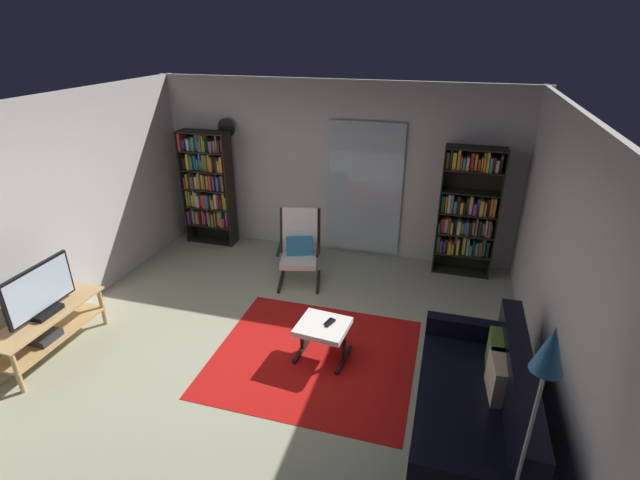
{
  "coord_description": "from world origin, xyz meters",
  "views": [
    {
      "loc": [
        1.63,
        -3.69,
        3.27
      ],
      "look_at": [
        0.31,
        0.96,
        1.03
      ],
      "focal_mm": 26.08,
      "sensor_mm": 36.0,
      "label": 1
    }
  ],
  "objects_px": {
    "bookshelf_near_sofa": "(467,212)",
    "ottoman": "(323,330)",
    "wall_clock": "(227,127)",
    "lounge_armchair": "(300,245)",
    "floor_lamp_by_sofa": "(543,380)",
    "television": "(40,293)",
    "leather_sofa": "(477,407)",
    "cell_phone": "(330,322)",
    "tv_stand": "(49,328)",
    "tv_remote": "(330,323)",
    "bookshelf_near_tv": "(208,185)"
  },
  "relations": [
    {
      "from": "bookshelf_near_tv",
      "to": "leather_sofa",
      "type": "xyz_separation_m",
      "value": [
        4.11,
        -3.05,
        -0.66
      ]
    },
    {
      "from": "television",
      "to": "lounge_armchair",
      "type": "relative_size",
      "value": 0.82
    },
    {
      "from": "ottoman",
      "to": "wall_clock",
      "type": "height_order",
      "value": "wall_clock"
    },
    {
      "from": "tv_remote",
      "to": "tv_stand",
      "type": "bearing_deg",
      "value": -143.73
    },
    {
      "from": "tv_stand",
      "to": "floor_lamp_by_sofa",
      "type": "height_order",
      "value": "floor_lamp_by_sofa"
    },
    {
      "from": "bookshelf_near_sofa",
      "to": "ottoman",
      "type": "relative_size",
      "value": 3.26
    },
    {
      "from": "cell_phone",
      "to": "wall_clock",
      "type": "bearing_deg",
      "value": 148.9
    },
    {
      "from": "tv_stand",
      "to": "leather_sofa",
      "type": "relative_size",
      "value": 0.68
    },
    {
      "from": "tv_stand",
      "to": "wall_clock",
      "type": "bearing_deg",
      "value": 80.13
    },
    {
      "from": "tv_remote",
      "to": "floor_lamp_by_sofa",
      "type": "relative_size",
      "value": 0.08
    },
    {
      "from": "bookshelf_near_tv",
      "to": "wall_clock",
      "type": "relative_size",
      "value": 6.28
    },
    {
      "from": "bookshelf_near_tv",
      "to": "leather_sofa",
      "type": "bearing_deg",
      "value": -36.57
    },
    {
      "from": "leather_sofa",
      "to": "tv_stand",
      "type": "bearing_deg",
      "value": -178.93
    },
    {
      "from": "ottoman",
      "to": "cell_phone",
      "type": "relative_size",
      "value": 4.02
    },
    {
      "from": "bookshelf_near_sofa",
      "to": "leather_sofa",
      "type": "xyz_separation_m",
      "value": [
        0.14,
        -3.07,
        -0.63
      ]
    },
    {
      "from": "floor_lamp_by_sofa",
      "to": "ottoman",
      "type": "bearing_deg",
      "value": 136.74
    },
    {
      "from": "tv_stand",
      "to": "bookshelf_near_sofa",
      "type": "relative_size",
      "value": 0.71
    },
    {
      "from": "leather_sofa",
      "to": "tv_remote",
      "type": "height_order",
      "value": "leather_sofa"
    },
    {
      "from": "leather_sofa",
      "to": "floor_lamp_by_sofa",
      "type": "bearing_deg",
      "value": -79.52
    },
    {
      "from": "bookshelf_near_tv",
      "to": "tv_remote",
      "type": "bearing_deg",
      "value": -41.78
    },
    {
      "from": "lounge_armchair",
      "to": "tv_remote",
      "type": "xyz_separation_m",
      "value": [
        0.84,
        -1.51,
        -0.11
      ]
    },
    {
      "from": "bookshelf_near_sofa",
      "to": "floor_lamp_by_sofa",
      "type": "bearing_deg",
      "value": -85.44
    },
    {
      "from": "cell_phone",
      "to": "wall_clock",
      "type": "relative_size",
      "value": 0.48
    },
    {
      "from": "cell_phone",
      "to": "wall_clock",
      "type": "height_order",
      "value": "wall_clock"
    },
    {
      "from": "bookshelf_near_tv",
      "to": "floor_lamp_by_sofa",
      "type": "bearing_deg",
      "value": -43.07
    },
    {
      "from": "tv_remote",
      "to": "wall_clock",
      "type": "distance_m",
      "value": 3.75
    },
    {
      "from": "floor_lamp_by_sofa",
      "to": "tv_remote",
      "type": "bearing_deg",
      "value": 134.97
    },
    {
      "from": "ottoman",
      "to": "floor_lamp_by_sofa",
      "type": "relative_size",
      "value": 0.31
    },
    {
      "from": "tv_stand",
      "to": "lounge_armchair",
      "type": "xyz_separation_m",
      "value": [
        2.08,
        2.29,
        0.21
      ]
    },
    {
      "from": "tv_remote",
      "to": "wall_clock",
      "type": "relative_size",
      "value": 0.5
    },
    {
      "from": "wall_clock",
      "to": "bookshelf_near_tv",
      "type": "bearing_deg",
      "value": -144.68
    },
    {
      "from": "television",
      "to": "ottoman",
      "type": "distance_m",
      "value": 2.96
    },
    {
      "from": "television",
      "to": "lounge_armchair",
      "type": "height_order",
      "value": "television"
    },
    {
      "from": "leather_sofa",
      "to": "ottoman",
      "type": "relative_size",
      "value": 3.39
    },
    {
      "from": "tv_stand",
      "to": "bookshelf_near_tv",
      "type": "bearing_deg",
      "value": 84.91
    },
    {
      "from": "tv_stand",
      "to": "wall_clock",
      "type": "height_order",
      "value": "wall_clock"
    },
    {
      "from": "television",
      "to": "cell_phone",
      "type": "distance_m",
      "value": 3.02
    },
    {
      "from": "ottoman",
      "to": "tv_remote",
      "type": "relative_size",
      "value": 3.91
    },
    {
      "from": "wall_clock",
      "to": "lounge_armchair",
      "type": "bearing_deg",
      "value": -35.24
    },
    {
      "from": "lounge_armchair",
      "to": "floor_lamp_by_sofa",
      "type": "relative_size",
      "value": 0.56
    },
    {
      "from": "television",
      "to": "tv_remote",
      "type": "xyz_separation_m",
      "value": [
        2.91,
        0.76,
        -0.33
      ]
    },
    {
      "from": "wall_clock",
      "to": "cell_phone",
      "type": "bearing_deg",
      "value": -47.66
    },
    {
      "from": "lounge_armchair",
      "to": "floor_lamp_by_sofa",
      "type": "height_order",
      "value": "floor_lamp_by_sofa"
    },
    {
      "from": "floor_lamp_by_sofa",
      "to": "television",
      "type": "bearing_deg",
      "value": 168.95
    },
    {
      "from": "floor_lamp_by_sofa",
      "to": "bookshelf_near_sofa",
      "type": "bearing_deg",
      "value": 94.56
    },
    {
      "from": "bookshelf_near_tv",
      "to": "wall_clock",
      "type": "xyz_separation_m",
      "value": [
        0.3,
        0.21,
        0.88
      ]
    },
    {
      "from": "lounge_armchair",
      "to": "cell_phone",
      "type": "height_order",
      "value": "lounge_armchair"
    },
    {
      "from": "tv_stand",
      "to": "tv_remote",
      "type": "bearing_deg",
      "value": 14.95
    },
    {
      "from": "leather_sofa",
      "to": "cell_phone",
      "type": "distance_m",
      "value": 1.66
    },
    {
      "from": "bookshelf_near_tv",
      "to": "lounge_armchair",
      "type": "height_order",
      "value": "bookshelf_near_tv"
    }
  ]
}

